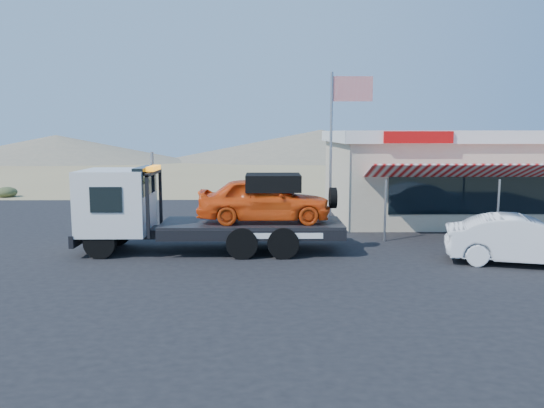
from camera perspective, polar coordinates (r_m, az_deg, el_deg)
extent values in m
plane|color=#8E7851|center=(15.73, -9.07, -6.55)|extent=(120.00, 120.00, 0.00)
cube|color=black|center=(18.49, -1.57, -4.27)|extent=(32.00, 24.00, 0.02)
cylinder|color=black|center=(17.05, -18.01, -4.00)|extent=(0.96, 0.29, 0.96)
cylinder|color=black|center=(18.86, -16.29, -2.82)|extent=(0.96, 0.29, 0.96)
cylinder|color=black|center=(16.30, -3.23, -4.15)|extent=(0.96, 0.53, 0.96)
cylinder|color=black|center=(18.19, -2.98, -2.90)|extent=(0.96, 0.53, 0.96)
cylinder|color=black|center=(16.30, 1.19, -4.15)|extent=(0.96, 0.53, 0.96)
cylinder|color=black|center=(18.19, 0.98, -2.89)|extent=(0.96, 0.53, 0.96)
cube|color=black|center=(17.27, -5.66, -3.02)|extent=(7.91, 0.96, 0.29)
cube|color=silver|center=(17.69, -16.36, 0.29)|extent=(2.12, 2.27, 2.03)
cube|color=black|center=(17.40, -13.53, 2.50)|extent=(0.34, 1.93, 0.87)
cube|color=black|center=(17.41, -12.52, 0.14)|extent=(0.10, 2.12, 1.93)
cube|color=orange|center=(17.31, -12.63, 3.79)|extent=(0.24, 1.16, 0.14)
cube|color=black|center=(17.16, -2.14, -2.15)|extent=(5.79, 2.22, 0.14)
imported|color=#F24B11|center=(17.04, -0.86, 0.49)|extent=(4.25, 1.71, 1.45)
cube|color=black|center=(16.98, 0.12, 2.33)|extent=(1.74, 1.45, 0.53)
imported|color=silver|center=(17.11, 25.41, -3.54)|extent=(4.57, 2.63, 1.42)
cube|color=#BFAC90|center=(25.55, 18.05, 2.56)|extent=(10.00, 8.00, 3.40)
cube|color=white|center=(25.46, 18.23, 6.93)|extent=(10.40, 8.40, 0.50)
cube|color=red|center=(20.65, 15.48, 6.94)|extent=(2.60, 0.12, 0.45)
cube|color=black|center=(21.82, 21.41, 1.05)|extent=(7.00, 0.06, 1.60)
cube|color=red|center=(20.93, 22.44, 3.35)|extent=(9.00, 1.73, 0.61)
cylinder|color=#99999E|center=(19.07, 12.08, -0.69)|extent=(0.08, 0.08, 2.20)
cylinder|color=#99999E|center=(20.34, 23.13, -0.62)|extent=(0.08, 0.08, 2.20)
cylinder|color=#99999E|center=(19.76, 6.34, 5.26)|extent=(0.10, 0.10, 6.00)
cube|color=#B20C14|center=(19.91, 8.64, 12.15)|extent=(1.50, 0.02, 0.90)
ellipsoid|color=#384324|center=(35.53, -26.65, 1.21)|extent=(1.21, 1.21, 0.65)
ellipsoid|color=#384324|center=(38.76, -13.43, 2.20)|extent=(0.98, 0.98, 0.53)
ellipsoid|color=#384324|center=(40.34, 1.79, 2.58)|extent=(0.88, 0.88, 0.47)
cone|color=#726B59|center=(75.23, -22.16, 5.56)|extent=(36.00, 36.00, 3.50)
cone|color=#726B59|center=(73.52, 5.27, 6.33)|extent=(44.00, 44.00, 4.20)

